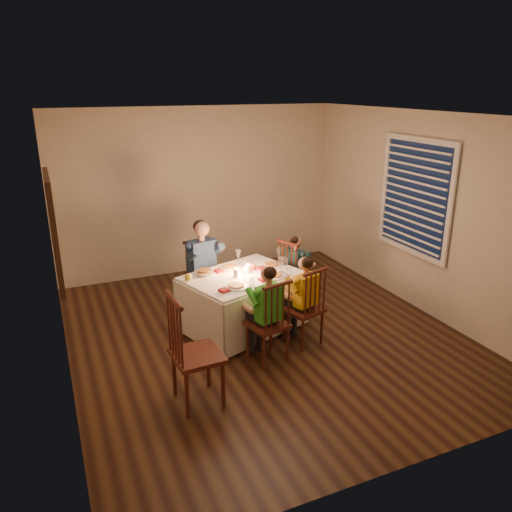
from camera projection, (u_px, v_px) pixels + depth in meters
name	position (u px, v px, depth m)	size (l,w,h in m)	color
ground	(264.00, 334.00, 6.13)	(5.00, 5.00, 0.00)	black
wall_left	(54.00, 259.00, 4.85)	(0.02, 5.00, 2.60)	#B8B19D
wall_right	(421.00, 213.00, 6.54)	(0.02, 5.00, 2.60)	#B8B19D
wall_back	(199.00, 191.00, 7.86)	(4.50, 0.02, 2.60)	#B8B19D
ceiling	(265.00, 115.00, 5.27)	(5.00, 5.00, 0.00)	white
dining_table	(242.00, 290.00, 6.12)	(1.61, 1.38, 0.68)	white
chair_adult	(205.00, 310.00, 6.77)	(0.40, 0.38, 0.97)	#3D1710
chair_near_left	(267.00, 359.00, 5.57)	(0.40, 0.38, 0.97)	#3D1710
chair_near_right	(302.00, 342.00, 5.93)	(0.40, 0.38, 0.97)	#3D1710
chair_end	(295.00, 306.00, 6.90)	(0.40, 0.38, 0.97)	#3D1710
chair_extra	(199.00, 401.00, 4.84)	(0.47, 0.44, 1.14)	#3D1710
adult	(205.00, 310.00, 6.77)	(0.46, 0.42, 1.25)	navy
child_green	(267.00, 359.00, 5.57)	(0.38, 0.35, 1.11)	green
child_yellow	(302.00, 342.00, 5.93)	(0.36, 0.33, 1.08)	gold
child_teal	(295.00, 306.00, 6.90)	(0.32, 0.29, 1.01)	#18353E
setting_adult	(231.00, 268.00, 6.26)	(0.26, 0.26, 0.02)	white
setting_green	(236.00, 287.00, 5.68)	(0.26, 0.26, 0.02)	white
setting_yellow	(274.00, 276.00, 5.99)	(0.26, 0.26, 0.02)	white
setting_teal	(272.00, 265.00, 6.34)	(0.26, 0.26, 0.02)	white
candle_left	(236.00, 273.00, 5.98)	(0.06, 0.06, 0.10)	silver
candle_right	(248.00, 269.00, 6.10)	(0.06, 0.06, 0.10)	silver
squash	(188.00, 277.00, 5.87)	(0.09, 0.09, 0.09)	yellow
orange_fruit	(252.00, 267.00, 6.21)	(0.08, 0.08, 0.08)	#F95315
serving_bowl	(205.00, 273.00, 6.04)	(0.21, 0.21, 0.05)	white
wall_mirror	(54.00, 231.00, 5.06)	(0.06, 0.95, 1.15)	black
window_blinds	(414.00, 197.00, 6.55)	(0.07, 1.34, 1.54)	black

